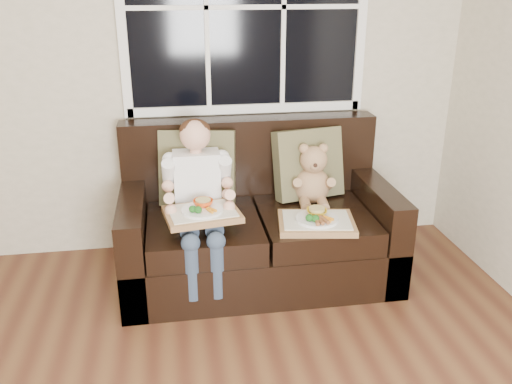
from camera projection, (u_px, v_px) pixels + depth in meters
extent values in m
cube|color=beige|center=(129.00, 57.00, 3.47)|extent=(4.50, 0.02, 2.70)
cube|color=black|center=(245.00, 7.00, 3.46)|extent=(1.50, 0.02, 1.25)
cube|color=white|center=(246.00, 109.00, 3.69)|extent=(1.58, 0.04, 0.06)
cube|color=white|center=(120.00, 8.00, 3.33)|extent=(0.06, 0.04, 1.37)
cube|color=white|center=(362.00, 6.00, 3.56)|extent=(0.06, 0.04, 1.37)
cube|color=white|center=(245.00, 7.00, 3.45)|extent=(1.50, 0.03, 0.03)
cube|color=black|center=(258.00, 254.00, 3.52)|extent=(1.70, 0.90, 0.30)
cube|color=black|center=(135.00, 242.00, 3.35)|extent=(0.15, 0.90, 0.60)
cube|color=black|center=(374.00, 225.00, 3.58)|extent=(0.15, 0.90, 0.60)
cube|color=black|center=(249.00, 166.00, 3.69)|extent=(1.70, 0.18, 0.66)
cube|color=black|center=(204.00, 232.00, 3.31)|extent=(0.68, 0.72, 0.15)
cube|color=black|center=(315.00, 224.00, 3.41)|extent=(0.68, 0.72, 0.15)
cube|color=brown|center=(197.00, 168.00, 3.47)|extent=(0.51, 0.30, 0.49)
cube|color=brown|center=(308.00, 164.00, 3.58)|extent=(0.49, 0.30, 0.47)
cube|color=white|center=(197.00, 182.00, 3.32)|extent=(0.28, 0.17, 0.39)
sphere|color=#E8AA8E|center=(195.00, 135.00, 3.20)|extent=(0.18, 0.18, 0.18)
ellipsoid|color=#392012|center=(195.00, 130.00, 3.21)|extent=(0.18, 0.18, 0.13)
cylinder|color=#2E3C51|center=(188.00, 220.00, 3.17)|extent=(0.11, 0.34, 0.11)
cylinder|color=#2E3C51|center=(212.00, 219.00, 3.19)|extent=(0.11, 0.34, 0.11)
cylinder|color=#2E3C51|center=(192.00, 272.00, 3.03)|extent=(0.09, 0.09, 0.32)
cylinder|color=#2E3C51|center=(217.00, 270.00, 3.05)|extent=(0.09, 0.09, 0.32)
cylinder|color=#E8AA8E|center=(169.00, 184.00, 3.16)|extent=(0.07, 0.34, 0.27)
cylinder|color=#E8AA8E|center=(226.00, 181.00, 3.21)|extent=(0.07, 0.34, 0.27)
ellipsoid|color=tan|center=(312.00, 186.00, 3.54)|extent=(0.26, 0.23, 0.25)
sphere|color=tan|center=(314.00, 160.00, 3.45)|extent=(0.20, 0.20, 0.18)
sphere|color=tan|center=(304.00, 149.00, 3.42)|extent=(0.06, 0.06, 0.06)
sphere|color=tan|center=(323.00, 148.00, 3.44)|extent=(0.06, 0.06, 0.06)
sphere|color=tan|center=(316.00, 166.00, 3.40)|extent=(0.07, 0.07, 0.07)
sphere|color=black|center=(318.00, 165.00, 3.37)|extent=(0.03, 0.03, 0.03)
cylinder|color=tan|center=(308.00, 205.00, 3.43)|extent=(0.08, 0.14, 0.07)
cylinder|color=tan|center=(325.00, 204.00, 3.45)|extent=(0.08, 0.14, 0.07)
cube|color=#AD7C4E|center=(202.00, 214.00, 3.10)|extent=(0.46, 0.38, 0.03)
cube|color=beige|center=(202.00, 211.00, 3.09)|extent=(0.40, 0.32, 0.01)
cylinder|color=white|center=(202.00, 210.00, 3.08)|extent=(0.24, 0.24, 0.01)
imported|color=#FA5015|center=(203.00, 203.00, 3.11)|extent=(0.13, 0.13, 0.04)
cylinder|color=#CDBC6F|center=(203.00, 202.00, 3.11)|extent=(0.09, 0.09, 0.02)
ellipsoid|color=#216620|center=(193.00, 209.00, 3.02)|extent=(0.04, 0.04, 0.04)
ellipsoid|color=#216620|center=(198.00, 210.00, 3.01)|extent=(0.04, 0.04, 0.04)
cylinder|color=orange|center=(211.00, 210.00, 3.04)|extent=(0.05, 0.06, 0.02)
cube|color=#AD7C4E|center=(316.00, 223.00, 3.21)|extent=(0.49, 0.41, 0.04)
cube|color=beige|center=(316.00, 220.00, 3.20)|extent=(0.43, 0.34, 0.01)
cylinder|color=white|center=(317.00, 219.00, 3.19)|extent=(0.25, 0.25, 0.02)
imported|color=gold|center=(317.00, 212.00, 3.22)|extent=(0.14, 0.14, 0.03)
cylinder|color=#CDBC6F|center=(317.00, 211.00, 3.22)|extent=(0.10, 0.10, 0.02)
ellipsoid|color=#216620|center=(309.00, 218.00, 3.13)|extent=(0.05, 0.05, 0.04)
ellipsoid|color=#216620|center=(315.00, 219.00, 3.12)|extent=(0.05, 0.05, 0.04)
cylinder|color=orange|center=(327.00, 219.00, 3.14)|extent=(0.05, 0.07, 0.02)
cylinder|color=#9C5B33|center=(320.00, 220.00, 3.12)|extent=(0.03, 0.09, 0.02)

